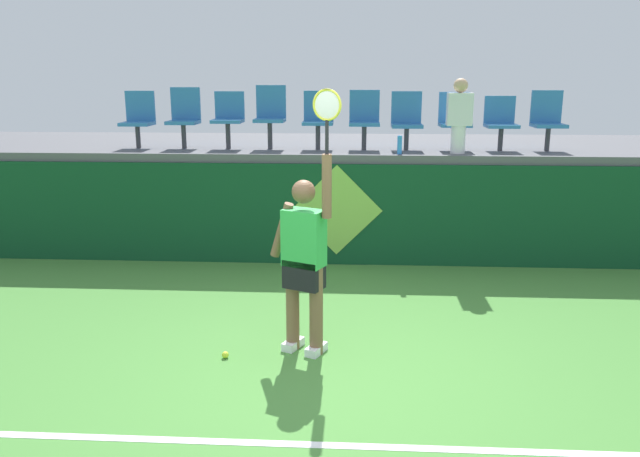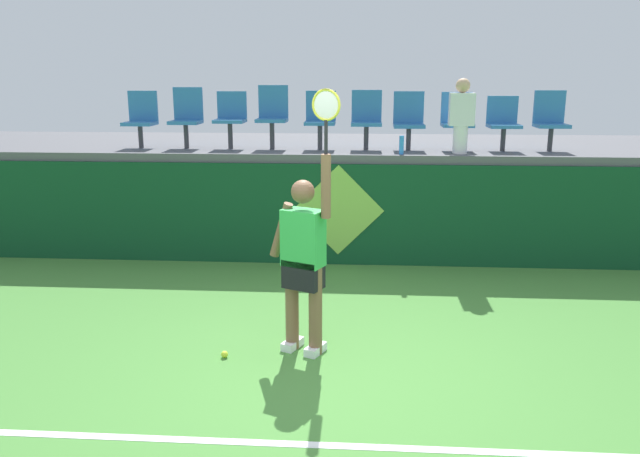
{
  "view_description": "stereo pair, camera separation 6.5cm",
  "coord_description": "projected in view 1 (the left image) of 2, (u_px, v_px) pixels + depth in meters",
  "views": [
    {
      "loc": [
        0.26,
        -5.08,
        2.64
      ],
      "look_at": [
        -0.11,
        1.25,
        1.07
      ],
      "focal_mm": 35.39,
      "sensor_mm": 36.0,
      "label": 1
    },
    {
      "loc": [
        0.33,
        -5.08,
        2.64
      ],
      "look_at": [
        -0.11,
        1.25,
        1.07
      ],
      "focal_mm": 35.39,
      "sensor_mm": 36.0,
      "label": 2
    }
  ],
  "objects": [
    {
      "name": "water_bottle",
      "position": [
        400.0,
        145.0,
        8.69
      ],
      "size": [
        0.07,
        0.07,
        0.25
      ],
      "primitive_type": "cylinder",
      "color": "#338CE5",
      "rests_on": "spectator_platform"
    },
    {
      "name": "stadium_chair_1",
      "position": [
        184.0,
        115.0,
        9.33
      ],
      "size": [
        0.44,
        0.42,
        0.89
      ],
      "color": "#38383D",
      "rests_on": "spectator_platform"
    },
    {
      "name": "tennis_ball",
      "position": [
        225.0,
        355.0,
        5.99
      ],
      "size": [
        0.07,
        0.07,
        0.07
      ],
      "primitive_type": "sphere",
      "color": "#D1E533",
      "rests_on": "ground_plane"
    },
    {
      "name": "stadium_chair_3",
      "position": [
        270.0,
        114.0,
        9.25
      ],
      "size": [
        0.44,
        0.42,
        0.92
      ],
      "color": "#38383D",
      "rests_on": "spectator_platform"
    },
    {
      "name": "tennis_player",
      "position": [
        305.0,
        257.0,
        5.93
      ],
      "size": [
        0.7,
        0.39,
        2.51
      ],
      "color": "white",
      "rests_on": "ground_plane"
    },
    {
      "name": "stadium_chair_0",
      "position": [
        139.0,
        117.0,
        9.38
      ],
      "size": [
        0.44,
        0.42,
        0.83
      ],
      "color": "#38383D",
      "rests_on": "spectator_platform"
    },
    {
      "name": "stadium_chair_7",
      "position": [
        454.0,
        119.0,
        9.11
      ],
      "size": [
        0.44,
        0.42,
        0.83
      ],
      "color": "#38383D",
      "rests_on": "spectator_platform"
    },
    {
      "name": "stadium_chair_6",
      "position": [
        407.0,
        119.0,
        9.15
      ],
      "size": [
        0.44,
        0.42,
        0.83
      ],
      "color": "#38383D",
      "rests_on": "spectator_platform"
    },
    {
      "name": "spectator_platform",
      "position": [
        341.0,
        146.0,
        10.16
      ],
      "size": [
        13.76,
        3.16,
        0.12
      ],
      "primitive_type": "cube",
      "color": "#56565B",
      "rests_on": "court_back_wall"
    },
    {
      "name": "wall_signage_mount",
      "position": [
        336.0,
        264.0,
        8.94
      ],
      "size": [
        1.27,
        0.01,
        1.42
      ],
      "color": "#0F4223",
      "rests_on": "ground_plane"
    },
    {
      "name": "court_back_wall",
      "position": [
        338.0,
        214.0,
        8.87
      ],
      "size": [
        13.76,
        0.2,
        1.43
      ],
      "primitive_type": "cube",
      "color": "#0F4223",
      "rests_on": "ground_plane"
    },
    {
      "name": "stadium_chair_9",
      "position": [
        548.0,
        119.0,
        9.04
      ],
      "size": [
        0.44,
        0.42,
        0.85
      ],
      "color": "#38383D",
      "rests_on": "spectator_platform"
    },
    {
      "name": "court_baseline_stripe",
      "position": [
        317.0,
        445.0,
        4.59
      ],
      "size": [
        12.39,
        0.08,
        0.01
      ],
      "primitive_type": "cube",
      "color": "white",
      "rests_on": "ground_plane"
    },
    {
      "name": "ground_plane",
      "position": [
        324.0,
        380.0,
        5.57
      ],
      "size": [
        40.0,
        40.0,
        0.0
      ],
      "primitive_type": "plane",
      "color": "#478438"
    },
    {
      "name": "stadium_chair_4",
      "position": [
        318.0,
        117.0,
        9.22
      ],
      "size": [
        0.44,
        0.42,
        0.84
      ],
      "color": "#38383D",
      "rests_on": "spectator_platform"
    },
    {
      "name": "spectator_0",
      "position": [
        459.0,
        115.0,
        8.69
      ],
      "size": [
        0.34,
        0.2,
        1.02
      ],
      "color": "white",
      "rests_on": "spectator_platform"
    },
    {
      "name": "stadium_chair_5",
      "position": [
        364.0,
        117.0,
        9.18
      ],
      "size": [
        0.44,
        0.42,
        0.85
      ],
      "color": "#38383D",
      "rests_on": "spectator_platform"
    },
    {
      "name": "stadium_chair_2",
      "position": [
        228.0,
        116.0,
        9.29
      ],
      "size": [
        0.44,
        0.42,
        0.83
      ],
      "color": "#38383D",
      "rests_on": "spectator_platform"
    },
    {
      "name": "stadium_chair_8",
      "position": [
        501.0,
        121.0,
        9.08
      ],
      "size": [
        0.44,
        0.42,
        0.77
      ],
      "color": "#38383D",
      "rests_on": "spectator_platform"
    }
  ]
}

